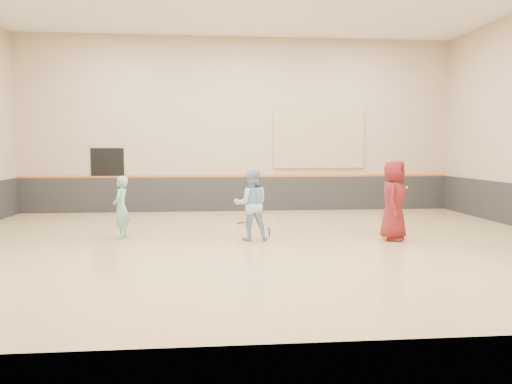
{
  "coord_description": "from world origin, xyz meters",
  "views": [
    {
      "loc": [
        -1.07,
        -11.37,
        2.18
      ],
      "look_at": [
        0.05,
        0.4,
        1.15
      ],
      "focal_mm": 35.0,
      "sensor_mm": 36.0,
      "label": 1
    }
  ],
  "objects": [
    {
      "name": "room",
      "position": [
        0.0,
        0.0,
        0.81
      ],
      "size": [
        15.04,
        12.04,
        6.22
      ],
      "color": "tan",
      "rests_on": "ground"
    },
    {
      "name": "acoustic_panel",
      "position": [
        2.8,
        5.95,
        2.5
      ],
      "size": [
        3.2,
        0.08,
        2.0
      ],
      "primitive_type": "cube",
      "color": "tan",
      "rests_on": "wall_back"
    },
    {
      "name": "accent_stripe",
      "position": [
        0.0,
        5.96,
        1.22
      ],
      "size": [
        14.9,
        0.03,
        0.06
      ],
      "primitive_type": "cube",
      "color": "#D85914",
      "rests_on": "wall_back"
    },
    {
      "name": "doorway",
      "position": [
        -4.5,
        5.98,
        1.1
      ],
      "size": [
        1.1,
        0.05,
        2.2
      ],
      "primitive_type": "cube",
      "color": "black",
      "rests_on": "floor"
    },
    {
      "name": "wainscot_back",
      "position": [
        0.0,
        5.97,
        0.6
      ],
      "size": [
        14.9,
        0.04,
        1.2
      ],
      "primitive_type": "cube",
      "color": "#232326",
      "rests_on": "floor"
    },
    {
      "name": "ball_beside_spare",
      "position": [
        -1.88,
        1.65,
        0.03
      ],
      "size": [
        0.07,
        0.07,
        0.07
      ],
      "primitive_type": "sphere",
      "color": "#C9E635",
      "rests_on": "floor"
    },
    {
      "name": "ball_under_racket",
      "position": [
        -0.36,
        0.08,
        0.03
      ],
      "size": [
        0.07,
        0.07,
        0.07
      ],
      "primitive_type": "sphere",
      "color": "yellow",
      "rests_on": "floor"
    },
    {
      "name": "spare_racket",
      "position": [
        -0.43,
        2.92,
        0.07
      ],
      "size": [
        0.76,
        0.76,
        0.15
      ],
      "primitive_type": null,
      "color": "#BAD12D",
      "rests_on": "floor"
    },
    {
      "name": "ball_in_hand",
      "position": [
        3.55,
        -0.1,
        1.27
      ],
      "size": [
        0.07,
        0.07,
        0.07
      ],
      "primitive_type": "sphere",
      "color": "#C9D631",
      "rests_on": "young_man"
    },
    {
      "name": "girl",
      "position": [
        -3.2,
        0.87,
        0.76
      ],
      "size": [
        0.44,
        0.6,
        1.52
      ],
      "primitive_type": "imported",
      "rotation": [
        0.0,
        0.0,
        -1.72
      ],
      "color": "#6CBCA7",
      "rests_on": "floor"
    },
    {
      "name": "young_man",
      "position": [
        3.31,
        0.05,
        0.95
      ],
      "size": [
        0.97,
        1.11,
        1.91
      ],
      "primitive_type": "imported",
      "rotation": [
        0.0,
        0.0,
        1.09
      ],
      "color": "maroon",
      "rests_on": "floor"
    },
    {
      "name": "instructor",
      "position": [
        -0.07,
        0.39,
        0.85
      ],
      "size": [
        0.84,
        0.66,
        1.71
      ],
      "primitive_type": "imported",
      "rotation": [
        0.0,
        0.0,
        3.15
      ],
      "color": "#96BAE8",
      "rests_on": "floor"
    },
    {
      "name": "held_racket",
      "position": [
        0.31,
        0.2,
        0.5
      ],
      "size": [
        0.34,
        0.34,
        0.6
      ],
      "primitive_type": null,
      "color": "#C6DF30",
      "rests_on": "instructor"
    }
  ]
}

